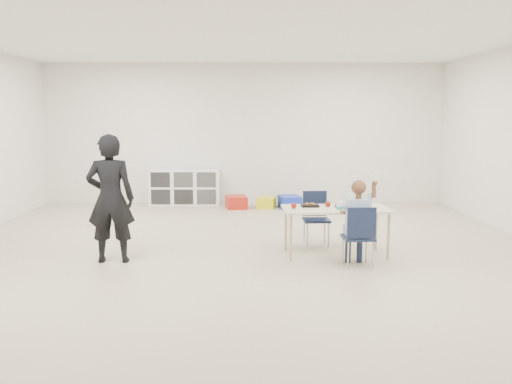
{
  "coord_description": "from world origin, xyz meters",
  "views": [
    {
      "loc": [
        0.1,
        -6.46,
        1.75
      ],
      "look_at": [
        0.18,
        -0.03,
        0.85
      ],
      "focal_mm": 38.0,
      "sensor_mm": 36.0,
      "label": 1
    }
  ],
  "objects_px": {
    "table": "(335,231)",
    "child": "(358,218)",
    "cubby_shelf": "(185,187)",
    "chair_near": "(358,236)",
    "adult": "(110,199)"
  },
  "relations": [
    {
      "from": "table",
      "to": "child",
      "type": "height_order",
      "value": "child"
    },
    {
      "from": "child",
      "to": "cubby_shelf",
      "type": "bearing_deg",
      "value": 116.53
    },
    {
      "from": "table",
      "to": "chair_near",
      "type": "height_order",
      "value": "chair_near"
    },
    {
      "from": "table",
      "to": "chair_near",
      "type": "relative_size",
      "value": 1.86
    },
    {
      "from": "chair_near",
      "to": "child",
      "type": "distance_m",
      "value": 0.21
    },
    {
      "from": "chair_near",
      "to": "cubby_shelf",
      "type": "distance_m",
      "value": 5.24
    },
    {
      "from": "table",
      "to": "chair_near",
      "type": "distance_m",
      "value": 0.57
    },
    {
      "from": "adult",
      "to": "table",
      "type": "bearing_deg",
      "value": -177.85
    },
    {
      "from": "table",
      "to": "chair_near",
      "type": "xyz_separation_m",
      "value": [
        0.18,
        -0.54,
        0.06
      ]
    },
    {
      "from": "child",
      "to": "cubby_shelf",
      "type": "xyz_separation_m",
      "value": [
        -2.56,
        4.57,
        -0.22
      ]
    },
    {
      "from": "child",
      "to": "cubby_shelf",
      "type": "height_order",
      "value": "child"
    },
    {
      "from": "chair_near",
      "to": "adult",
      "type": "relative_size",
      "value": 0.47
    },
    {
      "from": "cubby_shelf",
      "to": "child",
      "type": "bearing_deg",
      "value": -60.73
    },
    {
      "from": "chair_near",
      "to": "cubby_shelf",
      "type": "height_order",
      "value": "chair_near"
    },
    {
      "from": "child",
      "to": "chair_near",
      "type": "bearing_deg",
      "value": 0.0
    }
  ]
}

